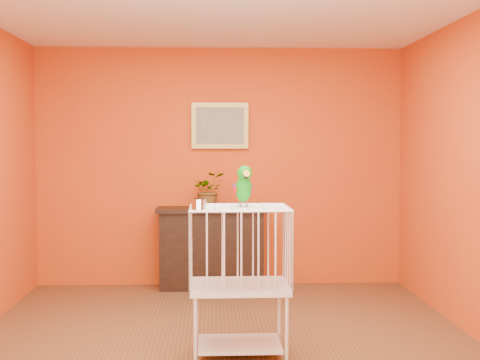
{
  "coord_description": "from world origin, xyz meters",
  "views": [
    {
      "loc": [
        -0.09,
        -5.08,
        1.54
      ],
      "look_at": [
        0.12,
        -0.27,
        1.29
      ],
      "focal_mm": 50.0,
      "sensor_mm": 36.0,
      "label": 1
    }
  ],
  "objects": [
    {
      "name": "framed_picture",
      "position": [
        0.0,
        2.22,
        1.75
      ],
      "size": [
        0.62,
        0.04,
        0.5
      ],
      "color": "#AF933E",
      "rests_on": "room_shell"
    },
    {
      "name": "parrot",
      "position": [
        0.14,
        -0.28,
        1.25
      ],
      "size": [
        0.15,
        0.27,
        0.3
      ],
      "rotation": [
        0.0,
        0.0,
        0.16
      ],
      "color": "#59544C",
      "rests_on": "birdcage"
    },
    {
      "name": "ground",
      "position": [
        0.0,
        0.0,
        0.0
      ],
      "size": [
        4.5,
        4.5,
        0.0
      ],
      "primitive_type": "plane",
      "color": "brown",
      "rests_on": "ground"
    },
    {
      "name": "feed_cup",
      "position": [
        -0.18,
        -0.5,
        1.13
      ],
      "size": [
        0.1,
        0.1,
        0.07
      ],
      "primitive_type": "cylinder",
      "color": "silver",
      "rests_on": "birdcage"
    },
    {
      "name": "potted_plant",
      "position": [
        -0.12,
        2.04,
        1.02
      ],
      "size": [
        0.42,
        0.45,
        0.3
      ],
      "primitive_type": "imported",
      "rotation": [
        0.0,
        0.0,
        0.25
      ],
      "color": "#26722D",
      "rests_on": "console_cabinet"
    },
    {
      "name": "room_shell",
      "position": [
        0.0,
        0.0,
        1.58
      ],
      "size": [
        4.5,
        4.5,
        4.5
      ],
      "color": "#C74F12",
      "rests_on": "ground"
    },
    {
      "name": "birdcage",
      "position": [
        0.11,
        -0.28,
        0.57
      ],
      "size": [
        0.71,
        0.55,
        1.09
      ],
      "rotation": [
        0.0,
        0.0,
        0.01
      ],
      "color": "silver",
      "rests_on": "ground"
    },
    {
      "name": "console_cabinet",
      "position": [
        -0.1,
        2.04,
        0.44
      ],
      "size": [
        1.17,
        0.42,
        0.87
      ],
      "color": "black",
      "rests_on": "ground"
    }
  ]
}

